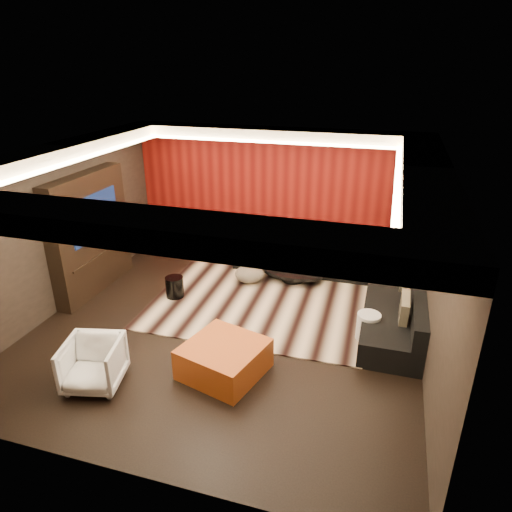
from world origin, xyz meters
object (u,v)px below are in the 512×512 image
(sectional_sofa, at_px, (349,277))
(white_side_table, at_px, (368,327))
(coffee_table, at_px, (293,275))
(armchair, at_px, (93,364))
(orange_ottoman, at_px, (224,359))
(drum_stool, at_px, (175,287))

(sectional_sofa, bearing_deg, white_side_table, -73.65)
(coffee_table, xyz_separation_m, armchair, (-1.86, -3.81, 0.21))
(orange_ottoman, height_order, sectional_sofa, sectional_sofa)
(coffee_table, relative_size, orange_ottoman, 1.23)
(orange_ottoman, relative_size, sectional_sofa, 0.28)
(white_side_table, relative_size, armchair, 0.61)
(armchair, relative_size, sectional_sofa, 0.20)
(drum_stool, height_order, sectional_sofa, sectional_sofa)
(orange_ottoman, height_order, armchair, armchair)
(drum_stool, bearing_deg, sectional_sofa, 21.67)
(white_side_table, xyz_separation_m, sectional_sofa, (-0.46, 1.58, 0.04))
(armchair, bearing_deg, white_side_table, 18.86)
(white_side_table, relative_size, orange_ottoman, 0.45)
(drum_stool, bearing_deg, orange_ottoman, -47.80)
(coffee_table, relative_size, drum_stool, 3.22)
(armchair, distance_m, sectional_sofa, 4.74)
(coffee_table, distance_m, orange_ottoman, 3.09)
(drum_stool, bearing_deg, white_side_table, -6.40)
(drum_stool, distance_m, orange_ottoman, 2.41)
(drum_stool, relative_size, orange_ottoman, 0.38)
(coffee_table, bearing_deg, orange_ottoman, -95.56)
(white_side_table, bearing_deg, armchair, -147.92)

